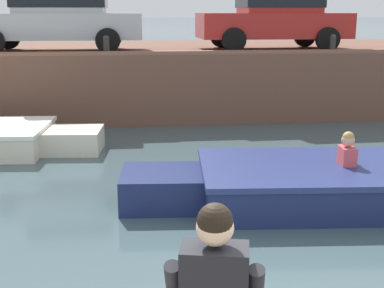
{
  "coord_description": "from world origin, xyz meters",
  "views": [
    {
      "loc": [
        -1.13,
        -3.13,
        2.71
      ],
      "look_at": [
        -0.42,
        3.31,
        1.09
      ],
      "focal_mm": 50.0,
      "sensor_mm": 36.0,
      "label": 1
    }
  ],
  "objects_px": {
    "mooring_bollard_mid": "(106,44)",
    "mooring_bollard_east": "(333,43)",
    "car_left_inner_silver": "(57,17)",
    "car_centre_red": "(275,17)"
  },
  "relations": [
    {
      "from": "mooring_bollard_east",
      "to": "mooring_bollard_mid",
      "type": "bearing_deg",
      "value": 180.0
    },
    {
      "from": "mooring_bollard_mid",
      "to": "mooring_bollard_east",
      "type": "relative_size",
      "value": 1.0
    },
    {
      "from": "car_left_inner_silver",
      "to": "mooring_bollard_east",
      "type": "distance_m",
      "value": 6.91
    },
    {
      "from": "car_centre_red",
      "to": "mooring_bollard_mid",
      "type": "height_order",
      "value": "car_centre_red"
    },
    {
      "from": "car_centre_red",
      "to": "mooring_bollard_east",
      "type": "relative_size",
      "value": 8.8
    },
    {
      "from": "mooring_bollard_mid",
      "to": "mooring_bollard_east",
      "type": "xyz_separation_m",
      "value": [
        5.5,
        0.0,
        0.0
      ]
    },
    {
      "from": "mooring_bollard_east",
      "to": "car_left_inner_silver",
      "type": "bearing_deg",
      "value": 169.27
    },
    {
      "from": "mooring_bollard_mid",
      "to": "mooring_bollard_east",
      "type": "height_order",
      "value": "same"
    },
    {
      "from": "car_centre_red",
      "to": "mooring_bollard_east",
      "type": "bearing_deg",
      "value": -48.37
    },
    {
      "from": "mooring_bollard_mid",
      "to": "mooring_bollard_east",
      "type": "bearing_deg",
      "value": 0.0
    }
  ]
}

